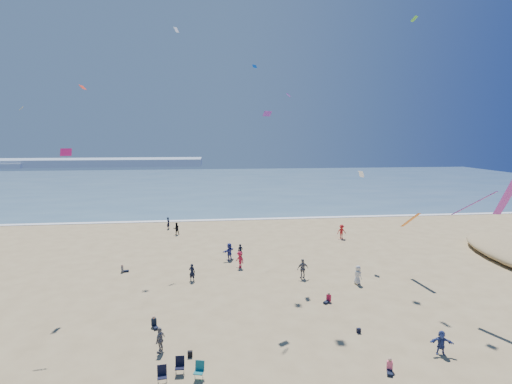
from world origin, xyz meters
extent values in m
cube|color=#476B84|center=(0.00, 95.00, 0.03)|extent=(220.00, 100.00, 0.06)
cube|color=white|center=(0.00, 45.00, 0.04)|extent=(220.00, 1.20, 0.08)
cube|color=#7A8EA8|center=(-60.00, 170.00, 1.60)|extent=(110.00, 20.00, 3.20)
imported|color=#353C92|center=(0.86, 23.84, 0.95)|extent=(1.59, 1.70, 1.90)
imported|color=gray|center=(-4.43, 5.25, 0.84)|extent=(0.77, 1.06, 1.68)
imported|color=black|center=(-7.33, 39.65, 0.88)|extent=(0.56, 0.72, 1.75)
imported|color=navy|center=(13.15, 3.00, 0.77)|extent=(1.50, 0.82, 1.55)
imported|color=black|center=(-5.88, 36.04, 0.86)|extent=(1.00, 0.88, 1.72)
imported|color=slate|center=(7.61, 17.21, 0.96)|extent=(1.19, 0.65, 1.92)
imported|color=red|center=(16.24, 31.36, 0.95)|extent=(1.26, 0.77, 1.90)
imported|color=red|center=(1.81, 21.05, 0.86)|extent=(1.19, 1.28, 1.73)
imported|color=black|center=(2.14, 24.42, 0.79)|extent=(0.60, 0.42, 1.58)
imported|color=silver|center=(12.31, 15.14, 0.89)|extent=(0.86, 1.02, 1.78)
imported|color=black|center=(-2.96, 17.81, 0.83)|extent=(0.71, 0.59, 1.66)
cube|color=black|center=(-2.54, 4.48, 0.19)|extent=(0.30, 0.22, 0.38)
cube|color=black|center=(9.01, 6.20, 0.17)|extent=(0.28, 0.18, 0.34)
cube|color=white|center=(-4.78, 30.78, 25.97)|extent=(0.67, 0.68, 0.64)
cube|color=#5C2BA7|center=(6.90, 21.69, 17.72)|extent=(0.44, 0.85, 0.35)
cube|color=#FF3016|center=(-12.12, 18.49, 17.86)|extent=(0.43, 0.88, 0.36)
cube|color=white|center=(15.01, 22.04, 9.56)|extent=(0.58, 0.67, 0.67)
cube|color=#C41459|center=(-11.24, 10.75, 12.49)|extent=(0.79, 0.46, 0.52)
cube|color=#64289D|center=(3.57, 13.56, 15.42)|extent=(0.82, 0.65, 0.42)
cube|color=green|center=(16.99, 16.08, 23.86)|extent=(0.67, 0.68, 0.41)
cube|color=yellow|center=(-23.48, 32.67, 16.89)|extent=(0.60, 0.64, 0.41)
cube|color=blue|center=(4.52, 31.15, 22.05)|extent=(0.65, 0.60, 0.40)
cube|color=purple|center=(18.56, 8.51, 8.60)|extent=(0.35, 3.14, 2.21)
cube|color=orange|center=(18.14, 16.96, 5.53)|extent=(0.35, 2.64, 1.87)
cube|color=#812594|center=(12.80, -1.83, 10.80)|extent=(0.35, 3.30, 2.33)
camera|label=1|loc=(-1.14, -18.97, 13.65)|focal=28.00mm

